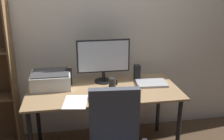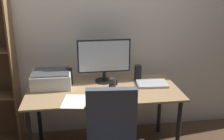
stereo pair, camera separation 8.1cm
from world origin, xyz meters
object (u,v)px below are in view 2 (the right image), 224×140
at_px(printer, 52,79).
at_px(keyboard, 104,97).
at_px(desk, 103,97).
at_px(speaker_right, 138,73).
at_px(mouse, 127,96).
at_px(speaker_left, 70,76).
at_px(coffee_mug, 112,83).
at_px(monitor, 104,58).
at_px(laptop, 152,84).

bearing_deg(printer, keyboard, -36.31).
distance_m(desk, speaker_right, 0.49).
bearing_deg(mouse, speaker_left, 130.71).
height_order(keyboard, coffee_mug, coffee_mug).
relative_size(monitor, mouse, 5.90).
xyz_separation_m(coffee_mug, printer, (-0.62, 0.13, 0.03)).
relative_size(monitor, speaker_right, 3.33).
bearing_deg(desk, coffee_mug, 17.33).
height_order(monitor, speaker_right, monitor).
xyz_separation_m(coffee_mug, laptop, (0.43, 0.03, -0.04)).
bearing_deg(speaker_left, mouse, -38.79).
distance_m(monitor, laptop, 0.58).
distance_m(mouse, speaker_left, 0.70).
xyz_separation_m(desk, monitor, (0.03, 0.22, 0.35)).
distance_m(mouse, printer, 0.83).
distance_m(mouse, laptop, 0.43).
relative_size(mouse, coffee_mug, 0.92).
distance_m(monitor, speaker_left, 0.42).
height_order(desk, monitor, monitor).
bearing_deg(monitor, mouse, -68.92).
bearing_deg(coffee_mug, printer, 167.97).
distance_m(desk, speaker_left, 0.44).
relative_size(desk, laptop, 4.83).
distance_m(keyboard, coffee_mug, 0.27).
bearing_deg(laptop, desk, -169.33).
distance_m(desk, coffee_mug, 0.17).
distance_m(desk, mouse, 0.32).
relative_size(desk, monitor, 2.73).
distance_m(coffee_mug, printer, 0.64).
bearing_deg(coffee_mug, speaker_right, 30.58).
xyz_separation_m(laptop, speaker_right, (-0.12, 0.15, 0.07)).
bearing_deg(coffee_mug, desk, -162.67).
distance_m(desk, monitor, 0.42).
height_order(coffee_mug, speaker_left, speaker_left).
distance_m(monitor, keyboard, 0.51).
distance_m(desk, keyboard, 0.23).
distance_m(keyboard, laptop, 0.61).
bearing_deg(keyboard, monitor, 82.51).
bearing_deg(keyboard, mouse, -4.78).
relative_size(keyboard, mouse, 3.02).
distance_m(monitor, mouse, 0.54).
relative_size(coffee_mug, laptop, 0.33).
bearing_deg(speaker_left, desk, -32.04).
relative_size(desk, keyboard, 5.33).
xyz_separation_m(desk, printer, (-0.53, 0.16, 0.16)).
relative_size(laptop, speaker_right, 1.88).
bearing_deg(monitor, speaker_right, -1.20).
bearing_deg(printer, coffee_mug, -12.03).
relative_size(laptop, printer, 0.80).
bearing_deg(keyboard, speaker_left, 126.50).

